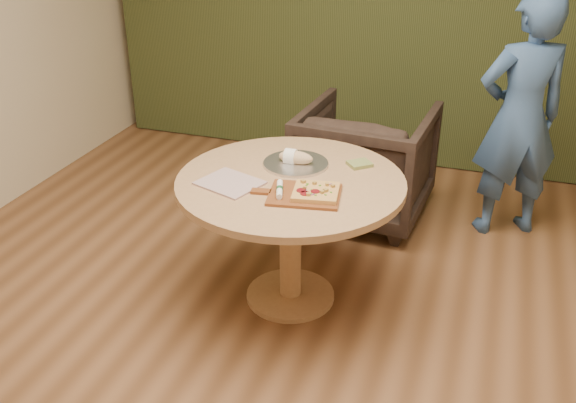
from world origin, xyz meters
The scene contains 11 objects.
room_shell centered at (0.00, 0.00, 1.40)m, with size 5.04×6.04×2.84m.
pedestal_table centered at (-0.16, 0.72, 0.61)m, with size 1.20×1.20×0.75m.
pizza_paddle centered at (-0.04, 0.55, 0.76)m, with size 0.47×0.33×0.01m.
flatbread_pizza centered at (0.03, 0.56, 0.78)m, with size 0.25×0.25×0.04m.
cutlery_roll centered at (-0.15, 0.53, 0.78)m, with size 0.08×0.20×0.03m.
newspaper centered at (-0.43, 0.56, 0.76)m, with size 0.30×0.25×0.01m, color silver.
serving_tray centered at (-0.19, 0.90, 0.76)m, with size 0.36×0.36×0.02m.
bread_roll centered at (-0.20, 0.90, 0.79)m, with size 0.19×0.09×0.09m.
green_packet centered at (0.15, 1.00, 0.76)m, with size 0.12×0.10×0.02m, color olive.
armchair centered at (0.01, 1.86, 0.43)m, with size 0.84×0.79×0.87m, color black.
person_standing centered at (0.96, 1.94, 0.80)m, with size 0.58×0.38×1.59m, color #375A8F.
Camera 1 is at (0.80, -2.15, 2.18)m, focal length 40.00 mm.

